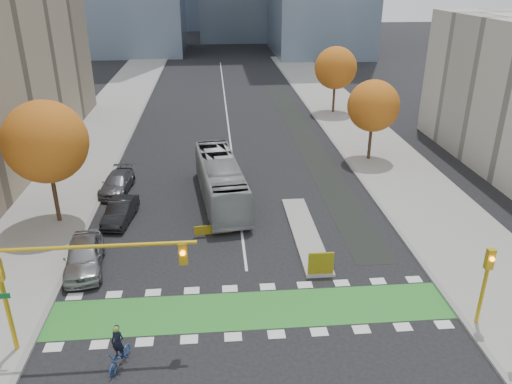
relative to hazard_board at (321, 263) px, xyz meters
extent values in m
plane|color=black|center=(-4.00, -4.20, -0.80)|extent=(300.00, 300.00, 0.00)
cube|color=gray|center=(-17.50, 15.80, -0.73)|extent=(7.00, 120.00, 0.15)
cube|color=gray|center=(9.50, 15.80, -0.73)|extent=(7.00, 120.00, 0.15)
cube|color=gray|center=(-14.00, 15.80, -0.73)|extent=(0.30, 120.00, 0.16)
cube|color=gray|center=(6.00, 15.80, -0.73)|extent=(0.30, 120.00, 0.16)
cube|color=#2A7F29|center=(-4.00, -2.70, -0.79)|extent=(20.00, 3.00, 0.01)
cube|color=silver|center=(-4.00, 35.80, -0.80)|extent=(0.15, 70.00, 0.01)
cube|color=black|center=(3.50, 25.80, -0.80)|extent=(2.50, 50.00, 0.01)
cube|color=gray|center=(0.00, 4.80, -0.72)|extent=(1.60, 10.00, 0.16)
cube|color=yellow|center=(0.00, 0.00, 0.00)|extent=(1.40, 0.12, 1.30)
cylinder|color=#332114|center=(-16.00, 7.80, 1.82)|extent=(0.28, 0.28, 5.25)
sphere|color=#9B4913|center=(-16.00, 7.80, 4.83)|extent=(5.20, 5.20, 5.20)
cylinder|color=#332114|center=(8.00, 17.80, 1.47)|extent=(0.28, 0.28, 4.55)
sphere|color=#9B4913|center=(8.00, 17.80, 4.08)|extent=(4.40, 4.40, 4.40)
cylinder|color=#332114|center=(8.50, 33.80, 1.65)|extent=(0.28, 0.28, 4.90)
sphere|color=#9B4913|center=(8.50, 33.80, 4.45)|extent=(4.80, 4.80, 4.80)
cylinder|color=#BF9914|center=(-14.50, -4.70, 1.80)|extent=(0.20, 0.20, 5.20)
cylinder|color=#BF9914|center=(-10.50, -4.70, 4.30)|extent=(8.20, 0.16, 0.16)
cube|color=#BF9914|center=(-7.00, -4.70, 3.80)|extent=(0.35, 0.28, 1.00)
sphere|color=orange|center=(-7.00, -4.88, 3.90)|extent=(0.22, 0.22, 0.22)
cylinder|color=#BF9914|center=(6.50, -4.70, 1.20)|extent=(0.18, 0.18, 4.00)
cube|color=#BF9914|center=(6.50, -4.70, 2.80)|extent=(0.35, 0.28, 1.00)
sphere|color=orange|center=(6.50, -4.88, 2.90)|extent=(0.22, 0.22, 0.22)
imported|color=#204896|center=(-9.82, -5.98, -0.34)|extent=(1.15, 1.87, 0.93)
imported|color=black|center=(-9.82, -5.98, 0.45)|extent=(0.66, 0.54, 1.58)
sphere|color=#597F2D|center=(-9.82, -5.98, 1.10)|extent=(0.27, 0.27, 0.27)
imported|color=#989B9E|center=(-5.20, 10.41, 0.76)|extent=(3.86, 11.40, 3.11)
imported|color=gray|center=(-13.00, 1.86, 0.05)|extent=(2.66, 5.20, 1.69)
imported|color=black|center=(-11.95, 7.66, -0.10)|extent=(2.05, 4.42, 1.40)
imported|color=#55545A|center=(-13.00, 12.69, -0.11)|extent=(2.40, 4.93, 1.38)
camera|label=1|loc=(-5.52, -22.79, 14.52)|focal=35.00mm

